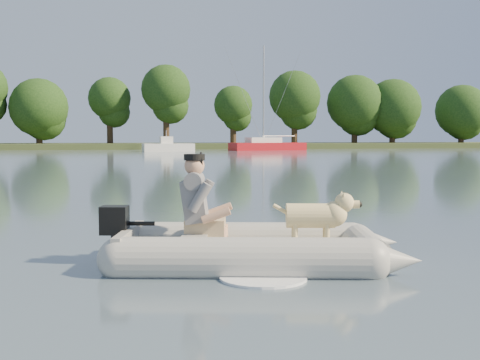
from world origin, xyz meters
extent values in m
plane|color=slate|center=(0.00, 0.00, 0.00)|extent=(160.00, 160.00, 0.00)
cube|color=#47512D|center=(0.00, 62.00, 0.25)|extent=(160.00, 12.00, 0.70)
cylinder|color=#332316|center=(-9.90, 61.33, 1.47)|extent=(0.70, 0.70, 2.94)
sphere|color=#2B4E1A|center=(-9.90, 61.33, 4.49)|extent=(6.27, 6.27, 6.27)
cylinder|color=#332316|center=(-2.42, 61.95, 1.84)|extent=(0.70, 0.70, 3.67)
sphere|color=#2B4E1A|center=(-2.42, 61.95, 5.61)|extent=(4.69, 4.69, 4.69)
cylinder|color=#332316|center=(3.70, 60.15, 2.15)|extent=(0.70, 0.70, 4.29)
sphere|color=#2B4E1A|center=(3.70, 60.15, 6.56)|extent=(5.43, 5.43, 5.43)
cylinder|color=#332316|center=(11.30, 60.43, 1.61)|extent=(0.70, 0.70, 3.21)
sphere|color=#2B4E1A|center=(11.30, 60.43, 4.91)|extent=(4.41, 4.41, 4.41)
cylinder|color=#332316|center=(18.70, 61.04, 1.97)|extent=(0.70, 0.70, 3.94)
sphere|color=#2B4E1A|center=(18.70, 61.04, 6.02)|extent=(6.03, 6.03, 6.03)
cylinder|color=#332316|center=(26.27, 61.31, 1.76)|extent=(0.70, 0.70, 3.52)
sphere|color=#2B4E1A|center=(26.27, 61.31, 5.37)|extent=(6.68, 6.68, 6.68)
cylinder|color=#332316|center=(31.05, 61.08, 1.61)|extent=(0.70, 0.70, 3.21)
sphere|color=#2B4E1A|center=(31.05, 61.08, 4.91)|extent=(6.79, 6.79, 6.79)
cylinder|color=#332316|center=(40.05, 60.78, 1.48)|extent=(0.70, 0.70, 2.96)
sphere|color=#2B4E1A|center=(40.05, 60.78, 4.53)|extent=(6.40, 6.40, 6.40)
cube|color=#A9131A|center=(12.95, 50.86, 0.28)|extent=(7.86, 3.82, 0.94)
cube|color=white|center=(12.49, 50.76, 0.99)|extent=(3.59, 2.36, 0.57)
cylinder|color=#A5A5AA|center=(12.49, 50.76, 5.47)|extent=(0.15, 0.15, 9.43)
camera|label=1|loc=(-1.42, -6.82, 1.38)|focal=45.00mm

